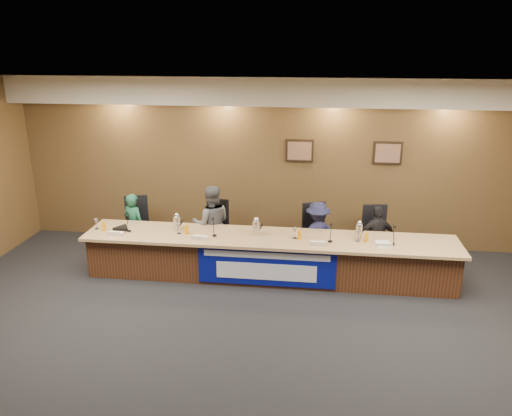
{
  "coord_description": "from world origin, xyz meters",
  "views": [
    {
      "loc": [
        0.75,
        -5.18,
        3.76
      ],
      "look_at": [
        -0.22,
        2.44,
        1.2
      ],
      "focal_mm": 35.0,
      "sensor_mm": 36.0,
      "label": 1
    }
  ],
  "objects_px": {
    "banner": "(266,267)",
    "panelist_b": "(212,224)",
    "dais_body": "(269,258)",
    "carafe_right": "(359,231)",
    "speakerphone": "(122,228)",
    "carafe_left": "(177,223)",
    "office_chair_a": "(137,230)",
    "panelist_a": "(134,225)",
    "panelist_c": "(317,235)",
    "office_chair_c": "(317,238)",
    "carafe_mid": "(256,228)",
    "office_chair_d": "(375,241)",
    "office_chair_b": "(213,233)",
    "panelist_d": "(376,238)"
  },
  "relations": [
    {
      "from": "panelist_a",
      "to": "carafe_mid",
      "type": "height_order",
      "value": "panelist_a"
    },
    {
      "from": "panelist_a",
      "to": "panelist_c",
      "type": "height_order",
      "value": "panelist_a"
    },
    {
      "from": "office_chair_a",
      "to": "office_chair_d",
      "type": "xyz_separation_m",
      "value": [
        4.32,
        0.0,
        0.0
      ]
    },
    {
      "from": "dais_body",
      "to": "banner",
      "type": "xyz_separation_m",
      "value": [
        0.0,
        -0.41,
        0.03
      ]
    },
    {
      "from": "banner",
      "to": "panelist_c",
      "type": "relative_size",
      "value": 1.87
    },
    {
      "from": "office_chair_c",
      "to": "dais_body",
      "type": "bearing_deg",
      "value": -160.85
    },
    {
      "from": "office_chair_a",
      "to": "carafe_left",
      "type": "xyz_separation_m",
      "value": [
        0.96,
        -0.61,
        0.39
      ]
    },
    {
      "from": "panelist_a",
      "to": "office_chair_c",
      "type": "xyz_separation_m",
      "value": [
        3.31,
        0.1,
        -0.12
      ]
    },
    {
      "from": "dais_body",
      "to": "carafe_left",
      "type": "height_order",
      "value": "carafe_left"
    },
    {
      "from": "dais_body",
      "to": "speakerphone",
      "type": "xyz_separation_m",
      "value": [
        -2.5,
        -0.03,
        0.43
      ]
    },
    {
      "from": "dais_body",
      "to": "carafe_left",
      "type": "xyz_separation_m",
      "value": [
        -1.56,
        0.05,
        0.52
      ]
    },
    {
      "from": "dais_body",
      "to": "carafe_right",
      "type": "distance_m",
      "value": 1.54
    },
    {
      "from": "office_chair_c",
      "to": "office_chair_d",
      "type": "distance_m",
      "value": 1.01
    },
    {
      "from": "panelist_c",
      "to": "office_chair_d",
      "type": "distance_m",
      "value": 1.02
    },
    {
      "from": "panelist_b",
      "to": "carafe_mid",
      "type": "bearing_deg",
      "value": 134.92
    },
    {
      "from": "panelist_d",
      "to": "speakerphone",
      "type": "height_order",
      "value": "panelist_d"
    },
    {
      "from": "office_chair_b",
      "to": "dais_body",
      "type": "bearing_deg",
      "value": -17.89
    },
    {
      "from": "office_chair_c",
      "to": "carafe_mid",
      "type": "height_order",
      "value": "carafe_mid"
    },
    {
      "from": "office_chair_a",
      "to": "carafe_right",
      "type": "xyz_separation_m",
      "value": [
        3.97,
        -0.62,
        0.4
      ]
    },
    {
      "from": "panelist_b",
      "to": "carafe_right",
      "type": "height_order",
      "value": "panelist_b"
    },
    {
      "from": "panelist_a",
      "to": "office_chair_d",
      "type": "bearing_deg",
      "value": -156.76
    },
    {
      "from": "office_chair_b",
      "to": "carafe_right",
      "type": "distance_m",
      "value": 2.64
    },
    {
      "from": "banner",
      "to": "carafe_left",
      "type": "distance_m",
      "value": 1.7
    },
    {
      "from": "panelist_d",
      "to": "office_chair_d",
      "type": "distance_m",
      "value": 0.14
    },
    {
      "from": "banner",
      "to": "office_chair_a",
      "type": "distance_m",
      "value": 2.74
    },
    {
      "from": "office_chair_a",
      "to": "office_chair_c",
      "type": "relative_size",
      "value": 1.0
    },
    {
      "from": "dais_body",
      "to": "office_chair_b",
      "type": "relative_size",
      "value": 12.5
    },
    {
      "from": "dais_body",
      "to": "banner",
      "type": "bearing_deg",
      "value": -90.0
    },
    {
      "from": "speakerphone",
      "to": "carafe_left",
      "type": "bearing_deg",
      "value": 4.89
    },
    {
      "from": "dais_body",
      "to": "panelist_c",
      "type": "relative_size",
      "value": 5.1
    },
    {
      "from": "panelist_b",
      "to": "panelist_c",
      "type": "distance_m",
      "value": 1.87
    },
    {
      "from": "office_chair_d",
      "to": "carafe_mid",
      "type": "distance_m",
      "value": 2.15
    },
    {
      "from": "dais_body",
      "to": "office_chair_a",
      "type": "xyz_separation_m",
      "value": [
        -2.52,
        0.66,
        0.13
      ]
    },
    {
      "from": "office_chair_a",
      "to": "carafe_right",
      "type": "relative_size",
      "value": 1.86
    },
    {
      "from": "carafe_right",
      "to": "speakerphone",
      "type": "relative_size",
      "value": 0.81
    },
    {
      "from": "panelist_d",
      "to": "office_chair_a",
      "type": "distance_m",
      "value": 4.32
    },
    {
      "from": "panelist_c",
      "to": "office_chair_d",
      "type": "relative_size",
      "value": 2.45
    },
    {
      "from": "dais_body",
      "to": "carafe_mid",
      "type": "xyz_separation_m",
      "value": [
        -0.21,
        0.0,
        0.52
      ]
    },
    {
      "from": "panelist_c",
      "to": "speakerphone",
      "type": "height_order",
      "value": "panelist_c"
    },
    {
      "from": "speakerphone",
      "to": "dais_body",
      "type": "bearing_deg",
      "value": 0.73
    },
    {
      "from": "banner",
      "to": "carafe_right",
      "type": "distance_m",
      "value": 1.6
    },
    {
      "from": "panelist_c",
      "to": "office_chair_b",
      "type": "height_order",
      "value": "panelist_c"
    },
    {
      "from": "dais_body",
      "to": "panelist_c",
      "type": "height_order",
      "value": "panelist_c"
    },
    {
      "from": "office_chair_c",
      "to": "office_chair_d",
      "type": "height_order",
      "value": "same"
    },
    {
      "from": "carafe_left",
      "to": "carafe_mid",
      "type": "height_order",
      "value": "same"
    },
    {
      "from": "banner",
      "to": "panelist_b",
      "type": "distance_m",
      "value": 1.49
    },
    {
      "from": "dais_body",
      "to": "office_chair_d",
      "type": "height_order",
      "value": "dais_body"
    },
    {
      "from": "dais_body",
      "to": "panelist_b",
      "type": "height_order",
      "value": "panelist_b"
    },
    {
      "from": "panelist_b",
      "to": "office_chair_d",
      "type": "bearing_deg",
      "value": 169.43
    },
    {
      "from": "carafe_left",
      "to": "office_chair_d",
      "type": "bearing_deg",
      "value": 10.32
    }
  ]
}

